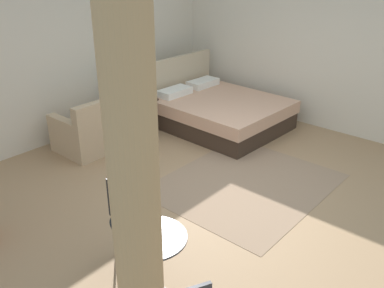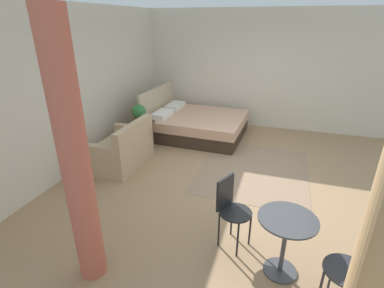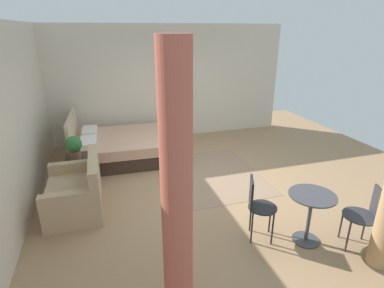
% 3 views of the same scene
% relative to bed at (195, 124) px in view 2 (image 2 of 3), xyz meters
% --- Properties ---
extents(ground_plane, '(8.77, 9.12, 0.02)m').
position_rel_bed_xyz_m(ground_plane, '(-1.68, -1.42, -0.29)').
color(ground_plane, '#9E7A56').
extents(wall_back, '(8.77, 0.12, 2.87)m').
position_rel_bed_xyz_m(wall_back, '(-1.68, 1.64, 1.15)').
color(wall_back, beige).
rests_on(wall_back, ground).
extents(wall_right, '(0.12, 6.12, 2.87)m').
position_rel_bed_xyz_m(wall_right, '(1.21, -1.42, 1.15)').
color(wall_right, beige).
rests_on(wall_right, ground).
extents(area_rug, '(2.29, 1.95, 0.01)m').
position_rel_bed_xyz_m(area_rug, '(-1.39, -1.58, -0.28)').
color(area_rug, '#93755B').
rests_on(area_rug, ground).
extents(bed, '(1.84, 2.21, 1.09)m').
position_rel_bed_xyz_m(bed, '(0.00, 0.00, 0.00)').
color(bed, '#38281E').
rests_on(bed, ground).
extents(couch, '(1.25, 0.83, 0.87)m').
position_rel_bed_xyz_m(couch, '(-1.92, 0.87, 0.01)').
color(couch, tan).
rests_on(couch, ground).
extents(nightstand, '(0.46, 0.39, 0.54)m').
position_rel_bed_xyz_m(nightstand, '(-0.98, 0.89, -0.01)').
color(nightstand, '#38281E').
rests_on(nightstand, ground).
extents(potted_plant, '(0.29, 0.29, 0.42)m').
position_rel_bed_xyz_m(potted_plant, '(-1.08, 0.90, 0.50)').
color(potted_plant, brown).
rests_on(potted_plant, nightstand).
extents(vase, '(0.12, 0.12, 0.16)m').
position_rel_bed_xyz_m(vase, '(-0.86, 0.88, 0.34)').
color(vase, silver).
rests_on(vase, nightstand).
extents(balcony_table, '(0.61, 0.61, 0.72)m').
position_rel_bed_xyz_m(balcony_table, '(-3.68, -2.15, 0.22)').
color(balcony_table, '#3F3F44').
rests_on(balcony_table, ground).
extents(cafe_chair_near_window, '(0.57, 0.57, 0.86)m').
position_rel_bed_xyz_m(cafe_chair_near_window, '(-3.99, -2.79, 0.25)').
color(cafe_chair_near_window, '#2D2D33').
rests_on(cafe_chair_near_window, ground).
extents(cafe_chair_near_couch, '(0.51, 0.51, 0.90)m').
position_rel_bed_xyz_m(cafe_chair_near_couch, '(-3.40, -1.51, 0.27)').
color(cafe_chair_near_couch, black).
rests_on(cafe_chair_near_couch, ground).
extents(curtain_right, '(0.28, 0.28, 2.71)m').
position_rel_bed_xyz_m(curtain_right, '(-4.32, -0.18, 1.08)').
color(curtain_right, '#C15B47').
rests_on(curtain_right, ground).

